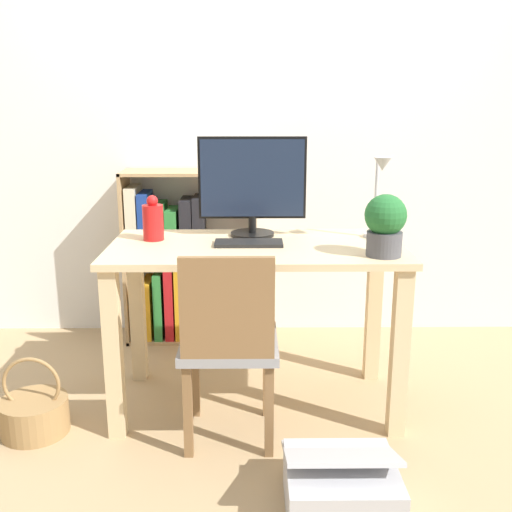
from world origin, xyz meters
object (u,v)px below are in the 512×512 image
object	(u,v)px
desk_lamp	(379,190)
storage_box	(341,486)
monitor	(252,183)
basket	(34,413)
keyboard	(249,243)
bookshelf	(173,262)
vase	(153,221)
chair	(229,341)
potted_plant	(385,224)

from	to	relation	value
desk_lamp	storage_box	world-z (taller)	desk_lamp
monitor	desk_lamp	bearing A→B (deg)	-9.61
desk_lamp	basket	size ratio (longest dim) A/B	1.09
keyboard	basket	bearing A→B (deg)	-165.30
desk_lamp	bookshelf	size ratio (longest dim) A/B	0.38
bookshelf	basket	xyz separation A→B (m)	(-0.48, -1.07, -0.39)
vase	chair	size ratio (longest dim) A/B	0.25
desk_lamp	bookshelf	distance (m)	1.37
vase	basket	world-z (taller)	vase
vase	potted_plant	distance (m)	1.04
desk_lamp	keyboard	bearing A→B (deg)	-170.98
keyboard	chair	xyz separation A→B (m)	(-0.08, -0.33, -0.32)
desk_lamp	chair	size ratio (longest dim) A/B	0.45
chair	bookshelf	bearing A→B (deg)	106.37
keyboard	desk_lamp	size ratio (longest dim) A/B	0.79
desk_lamp	basket	world-z (taller)	desk_lamp
vase	monitor	bearing A→B (deg)	10.83
monitor	basket	distance (m)	1.40
potted_plant	chair	distance (m)	0.79
chair	potted_plant	bearing A→B (deg)	10.83
monitor	bookshelf	world-z (taller)	monitor
basket	bookshelf	bearing A→B (deg)	65.72
storage_box	vase	bearing A→B (deg)	130.76
monitor	potted_plant	distance (m)	0.67
desk_lamp	basket	bearing A→B (deg)	-167.47
potted_plant	storage_box	world-z (taller)	potted_plant
monitor	potted_plant	bearing A→B (deg)	-35.33
monitor	vase	world-z (taller)	monitor
desk_lamp	bookshelf	bearing A→B (deg)	144.81
monitor	bookshelf	distance (m)	0.96
monitor	chair	bearing A→B (deg)	-100.70
potted_plant	keyboard	bearing A→B (deg)	160.86
vase	desk_lamp	xyz separation A→B (m)	(1.02, -0.01, 0.14)
basket	storage_box	distance (m)	1.36
vase	basket	bearing A→B (deg)	-144.84
potted_plant	storage_box	bearing A→B (deg)	-112.21
basket	potted_plant	bearing A→B (deg)	1.94
desk_lamp	storage_box	size ratio (longest dim) A/B	0.90
basket	storage_box	bearing A→B (deg)	-23.03
potted_plant	desk_lamp	bearing A→B (deg)	84.03
monitor	desk_lamp	world-z (taller)	monitor
vase	desk_lamp	bearing A→B (deg)	-0.56
potted_plant	storage_box	size ratio (longest dim) A/B	0.60
monitor	vase	xyz separation A→B (m)	(-0.45, -0.09, -0.16)
basket	vase	bearing A→B (deg)	35.16
potted_plant	chair	world-z (taller)	potted_plant
basket	storage_box	size ratio (longest dim) A/B	0.82
chair	vase	bearing A→B (deg)	128.09
vase	storage_box	xyz separation A→B (m)	(0.76, -0.88, -0.77)
bookshelf	keyboard	bearing A→B (deg)	-61.45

